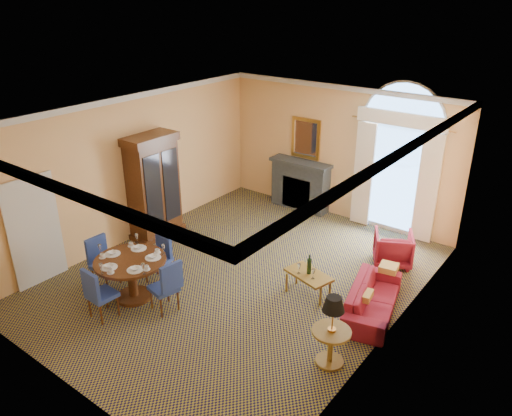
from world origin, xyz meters
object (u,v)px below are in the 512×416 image
Objects in this scene: dining_table at (131,269)px; side_table at (332,323)px; sofa at (373,299)px; armoire at (153,188)px; armchair at (393,248)px; coffee_table at (308,275)px.

side_table reaches higher than dining_table.
sofa is at bearing 31.34° from dining_table.
armoire is at bearing 128.24° from dining_table.
side_table is at bearing -14.80° from armoire.
armoire reaches higher than dining_table.
side_table is (0.46, -3.38, 0.37)m from armchair.
dining_table is (1.62, -2.05, -0.53)m from armoire.
side_table is at bearing 167.81° from sofa.
armchair is (4.86, 1.98, -0.78)m from armoire.
side_table is (5.32, -1.41, -0.41)m from armoire.
side_table is (1.24, -1.37, 0.30)m from coffee_table.
sofa is at bearing 24.88° from coffee_table.
armoire is at bearing -165.35° from coffee_table.
side_table is at bearing 9.89° from dining_table.
armchair is 2.16m from coffee_table.
armchair is at bearing 83.98° from coffee_table.
dining_table is 0.69× the size of sofa.
coffee_table is at bearing 131.99° from side_table.
armchair reaches higher than sofa.
coffee_table is (-1.19, -0.20, 0.15)m from sofa.
dining_table is at bearing 107.33° from sofa.
coffee_table is 0.83× the size of side_table.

